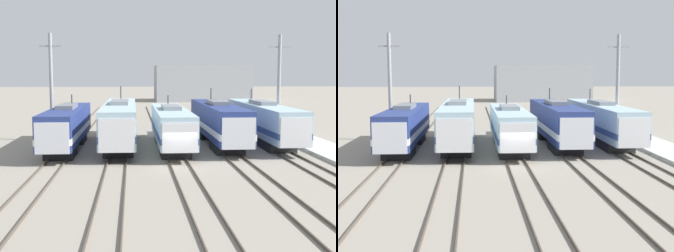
# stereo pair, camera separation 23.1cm
# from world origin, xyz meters

# --- Properties ---
(ground_plane) EXTENTS (400.00, 400.00, 0.00)m
(ground_plane) POSITION_xyz_m (0.00, 0.00, 0.00)
(ground_plane) COLOR gray
(rail_pair_far_left) EXTENTS (1.50, 120.00, 0.15)m
(rail_pair_far_left) POSITION_xyz_m (-9.43, 0.00, 0.07)
(rail_pair_far_left) COLOR #4C4238
(rail_pair_far_left) RESTS_ON ground_plane
(rail_pair_center_left) EXTENTS (1.51, 120.00, 0.15)m
(rail_pair_center_left) POSITION_xyz_m (-4.72, 0.00, 0.07)
(rail_pair_center_left) COLOR #4C4238
(rail_pair_center_left) RESTS_ON ground_plane
(rail_pair_center) EXTENTS (1.51, 120.00, 0.15)m
(rail_pair_center) POSITION_xyz_m (0.00, 0.00, 0.07)
(rail_pair_center) COLOR #4C4238
(rail_pair_center) RESTS_ON ground_plane
(rail_pair_center_right) EXTENTS (1.51, 120.00, 0.15)m
(rail_pair_center_right) POSITION_xyz_m (4.72, 0.00, 0.07)
(rail_pair_center_right) COLOR #4C4238
(rail_pair_center_right) RESTS_ON ground_plane
(rail_pair_far_right) EXTENTS (1.50, 120.00, 0.15)m
(rail_pair_far_right) POSITION_xyz_m (9.43, 0.00, 0.07)
(rail_pair_far_right) COLOR #4C4238
(rail_pair_far_right) RESTS_ON ground_plane
(locomotive_far_left) EXTENTS (2.79, 16.50, 4.80)m
(locomotive_far_left) POSITION_xyz_m (-9.43, 7.74, 2.10)
(locomotive_far_left) COLOR black
(locomotive_far_left) RESTS_ON ground_plane
(locomotive_center_left) EXTENTS (3.00, 19.94, 5.54)m
(locomotive_center_left) POSITION_xyz_m (-4.72, 9.66, 2.22)
(locomotive_center_left) COLOR #232326
(locomotive_center_left) RESTS_ON ground_plane
(locomotive_center) EXTENTS (2.95, 16.51, 4.70)m
(locomotive_center) POSITION_xyz_m (0.00, 7.44, 2.05)
(locomotive_center) COLOR #232326
(locomotive_center) RESTS_ON ground_plane
(locomotive_center_right) EXTENTS (2.93, 18.29, 5.32)m
(locomotive_center_right) POSITION_xyz_m (4.72, 9.62, 2.18)
(locomotive_center_right) COLOR black
(locomotive_center_right) RESTS_ON ground_plane
(locomotive_far_right) EXTENTS (2.82, 19.96, 5.18)m
(locomotive_far_right) POSITION_xyz_m (9.43, 10.77, 2.14)
(locomotive_far_right) COLOR #232326
(locomotive_far_right) RESTS_ON ground_plane
(catenary_tower_left) EXTENTS (2.20, 0.37, 10.89)m
(catenary_tower_left) POSITION_xyz_m (-11.73, 13.90, 5.59)
(catenary_tower_left) COLOR gray
(catenary_tower_left) RESTS_ON ground_plane
(catenary_tower_right) EXTENTS (2.20, 0.37, 10.89)m
(catenary_tower_right) POSITION_xyz_m (11.89, 13.90, 5.59)
(catenary_tower_right) COLOR gray
(catenary_tower_right) RESTS_ON ground_plane
(depot_building) EXTENTS (22.85, 14.24, 8.69)m
(depot_building) POSITION_xyz_m (13.57, 81.61, 4.34)
(depot_building) COLOR #9EA3A8
(depot_building) RESTS_ON ground_plane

